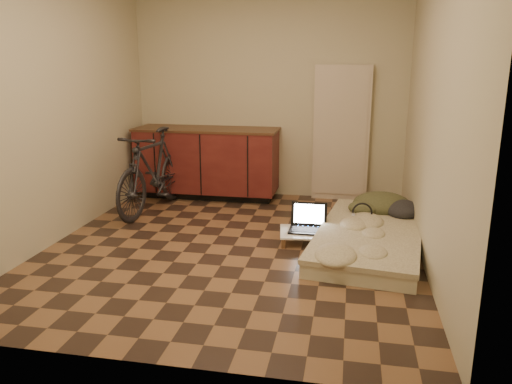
% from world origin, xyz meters
% --- Properties ---
extents(room_shell, '(3.50, 4.00, 2.60)m').
position_xyz_m(room_shell, '(0.00, 0.00, 1.30)').
color(room_shell, brown).
rests_on(room_shell, ground).
extents(cabinets, '(1.84, 0.62, 0.91)m').
position_xyz_m(cabinets, '(-0.75, 1.70, 0.47)').
color(cabinets, black).
rests_on(cabinets, ground).
extents(appliance_panel, '(0.70, 0.10, 1.70)m').
position_xyz_m(appliance_panel, '(0.95, 1.94, 0.85)').
color(appliance_panel, beige).
rests_on(appliance_panel, ground).
extents(bicycle, '(0.68, 1.70, 1.07)m').
position_xyz_m(bicycle, '(-1.20, 0.98, 0.54)').
color(bicycle, black).
rests_on(bicycle, ground).
extents(futon, '(1.21, 2.09, 0.17)m').
position_xyz_m(futon, '(1.30, 0.26, 0.09)').
color(futon, beige).
rests_on(futon, ground).
extents(clothing_pile, '(0.73, 0.64, 0.27)m').
position_xyz_m(clothing_pile, '(1.49, 0.94, 0.30)').
color(clothing_pile, '#3C3F25').
rests_on(clothing_pile, futon).
extents(headphones, '(0.23, 0.22, 0.15)m').
position_xyz_m(headphones, '(1.22, 0.56, 0.25)').
color(headphones, black).
rests_on(headphones, futon).
extents(lap_desk, '(0.72, 0.52, 0.11)m').
position_xyz_m(lap_desk, '(0.76, 0.25, 0.10)').
color(lap_desk, brown).
rests_on(lap_desk, ground).
extents(laptop, '(0.36, 0.32, 0.25)m').
position_xyz_m(laptop, '(0.69, 0.30, 0.16)').
color(laptop, black).
rests_on(laptop, lap_desk).
extents(mouse, '(0.12, 0.13, 0.04)m').
position_xyz_m(mouse, '(1.00, 0.21, 0.13)').
color(mouse, silver).
rests_on(mouse, lap_desk).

